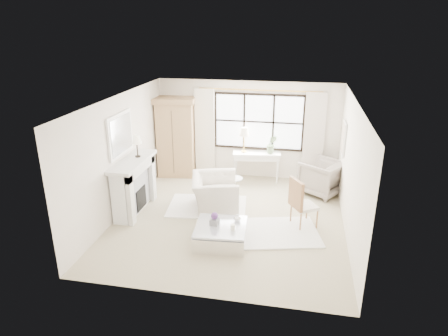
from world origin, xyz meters
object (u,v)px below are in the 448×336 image
Objects in this scene: armoire at (176,137)px; club_armchair at (215,193)px; coffee_table at (221,235)px; console_table at (256,166)px.

club_armchair is (1.54, -1.92, -0.75)m from armoire.
coffee_table is (1.99, -3.46, -0.96)m from armoire.
console_table is 3.52m from coffee_table.
armoire reaches higher than club_armchair.
club_armchair is 1.12× the size of coffee_table.
armoire is 1.86× the size of club_armchair.
armoire is at bearing 173.37° from console_table.
console_table is at bearing 80.73° from coffee_table.
coffee_table is (0.46, -1.53, -0.21)m from club_armchair.
armoire is 1.66× the size of console_table.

